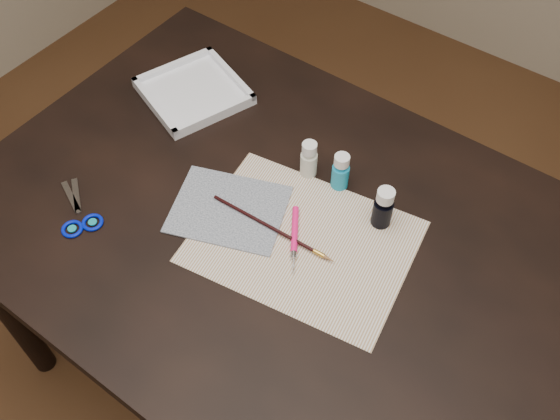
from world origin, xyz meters
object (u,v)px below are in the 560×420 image
Objects in this scene: paint_bottle_white at (309,159)px; paint_bottle_cyan at (341,171)px; palette_tray at (194,91)px; paper at (303,241)px; canvas at (229,209)px; paint_bottle_navy at (383,207)px; scissors at (74,208)px.

paint_bottle_white is 0.07m from paint_bottle_cyan.
paper is at bearing -23.37° from palette_tray.
paint_bottle_navy is (0.27, 0.16, 0.05)m from canvas.
paint_bottle_cyan reaches higher than scissors.
paint_bottle_cyan is at bearing 7.73° from paint_bottle_white.
paper is 0.17m from canvas.
paper is 0.19m from paint_bottle_white.
paint_bottle_white and paint_bottle_cyan have the same top height.
paint_bottle_cyan is 0.44m from palette_tray.
canvas is at bearing -149.71° from paint_bottle_navy.
paint_bottle_navy is 0.45× the size of palette_tray.
canvas is at bearing -112.50° from paint_bottle_white.
paint_bottle_navy reaches higher than paper.
palette_tray is at bearing -62.86° from scissors.
paper is 2.47× the size of scissors.
paint_bottle_white is (0.07, 0.18, 0.04)m from canvas.
scissors is (-0.34, -0.37, -0.04)m from paint_bottle_white.
scissors reaches higher than paper.
paint_bottle_navy reaches higher than canvas.
paint_bottle_white reaches higher than palette_tray.
paint_bottle_cyan is (0.15, 0.19, 0.04)m from canvas.
paper is 4.70× the size of paint_bottle_cyan.
canvas is at bearing -120.97° from scissors.
paint_bottle_cyan is 0.41× the size of palette_tray.
paper is 4.74× the size of paint_bottle_white.
palette_tray is (-0.36, 0.04, -0.03)m from paint_bottle_white.
paint_bottle_navy reaches higher than scissors.
canvas is 1.34× the size of scissors.
paint_bottle_white is 0.50m from scissors.
paper is at bearing -58.70° from paint_bottle_white.
paint_bottle_navy reaches higher than paint_bottle_cyan.
paint_bottle_navy is at bearing -123.55° from scissors.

